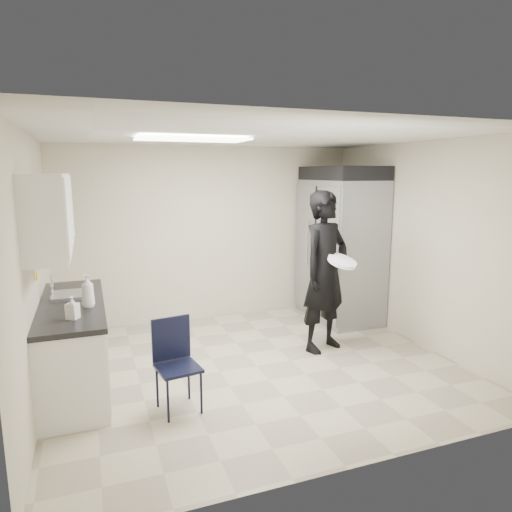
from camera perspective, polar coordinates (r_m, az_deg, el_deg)
name	(u,v)px	position (r m, az deg, el deg)	size (l,w,h in m)	color
floor	(256,366)	(5.44, 0.05, -13.58)	(4.50, 4.50, 0.00)	#ADA488
ceiling	(256,135)	(4.99, 0.06, 14.87)	(4.50, 4.50, 0.00)	silver
back_wall	(211,234)	(6.94, -5.70, 2.81)	(4.50, 4.50, 0.00)	#BEB79D
left_wall	(32,271)	(4.78, -26.16, -1.68)	(4.00, 4.00, 0.00)	#BEB79D
right_wall	(421,245)	(6.20, 19.96, 1.31)	(4.00, 4.00, 0.00)	#BEB79D
ceiling_panel	(192,139)	(5.20, -7.95, 14.26)	(1.20, 0.60, 0.02)	white
lower_counter	(74,347)	(5.18, -21.81, -10.49)	(0.60, 1.90, 0.86)	silver
countertop	(71,305)	(5.04, -22.16, -5.64)	(0.64, 1.95, 0.05)	black
sink	(73,299)	(5.29, -21.86, -5.06)	(0.42, 0.40, 0.14)	gray
faucet	(52,287)	(5.26, -24.15, -3.61)	(0.02, 0.02, 0.24)	silver
upper_cabinets	(50,213)	(4.89, -24.38, 4.94)	(0.35, 1.80, 0.75)	silver
towel_dispenser	(52,222)	(6.05, -24.15, 3.89)	(0.22, 0.30, 0.35)	black
notice_sticker_left	(35,277)	(4.89, -25.90, -2.36)	(0.00, 0.12, 0.07)	yellow
notice_sticker_right	(37,277)	(5.09, -25.66, -2.33)	(0.00, 0.12, 0.07)	yellow
commercial_fridge	(340,250)	(7.02, 10.50, 0.70)	(0.80, 1.35, 2.10)	gray
fridge_compressor	(343,173)	(6.92, 10.82, 10.13)	(0.80, 1.35, 0.20)	black
folding_chair	(178,368)	(4.42, -9.70, -13.65)	(0.37, 0.37, 0.84)	black
man_tuxedo	(325,272)	(5.72, 8.65, -1.95)	(0.73, 0.49, 2.00)	black
bucket_lid	(342,261)	(5.53, 10.71, -0.67)	(0.35, 0.35, 0.04)	white
soap_bottle_a	(88,291)	(4.77, -20.30, -4.10)	(0.12, 0.12, 0.32)	white
soap_bottle_b	(72,307)	(4.44, -21.98, -5.97)	(0.10, 0.10, 0.21)	silver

